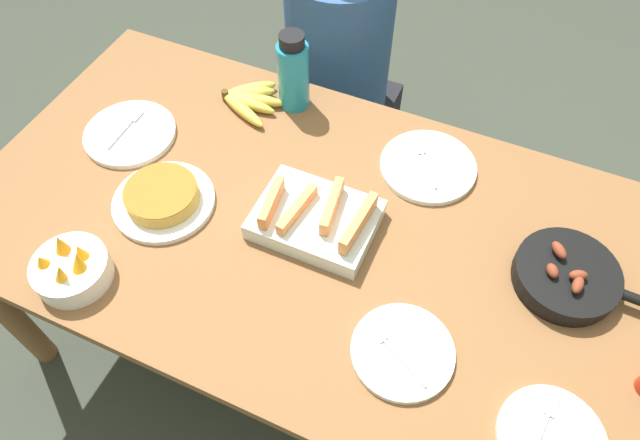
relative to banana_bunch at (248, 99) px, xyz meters
name	(u,v)px	position (x,y,z in m)	size (l,w,h in m)	color
ground_plane	(320,344)	(0.37, -0.32, -0.73)	(14.00, 14.00, 0.00)	#383D33
dining_table	(320,245)	(0.37, -0.32, -0.10)	(1.82, 0.95, 0.71)	brown
banana_bunch	(248,99)	(0.00, 0.00, 0.00)	(0.20, 0.20, 0.04)	gold
melon_tray	(317,217)	(0.36, -0.32, 0.01)	(0.29, 0.22, 0.10)	silver
skillet	(568,277)	(0.96, -0.24, 0.01)	(0.39, 0.24, 0.08)	black
frittata_plate_center	(163,198)	(-0.02, -0.42, 0.01)	(0.26, 0.26, 0.06)	white
empty_plate_near_front	(402,352)	(0.67, -0.55, -0.01)	(0.22, 0.22, 0.02)	white
empty_plate_far_left	(551,439)	(1.00, -0.61, -0.01)	(0.21, 0.21, 0.02)	white
empty_plate_far_right	(130,133)	(-0.24, -0.25, -0.01)	(0.26, 0.26, 0.02)	white
empty_plate_mid_edge	(428,166)	(0.56, -0.03, -0.01)	(0.26, 0.26, 0.02)	white
fruit_bowl_mango	(71,268)	(-0.09, -0.68, 0.02)	(0.18, 0.18, 0.12)	white
water_bottle	(293,73)	(0.12, 0.06, 0.09)	(0.09, 0.09, 0.24)	teal
person_figure	(337,84)	(0.11, 0.43, -0.25)	(0.39, 0.39, 1.19)	black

